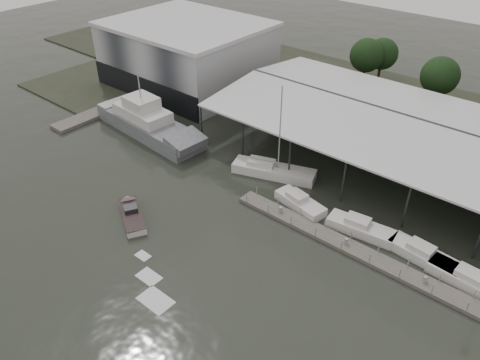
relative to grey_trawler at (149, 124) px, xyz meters
The scene contains 14 objects.
ground 23.29m from the grey_trawler, 34.68° to the right, with size 200.00×200.00×0.00m, color #252B23.
land_strip_far 34.58m from the grey_trawler, 56.42° to the left, with size 140.00×30.00×0.30m.
land_strip_west 26.84m from the grey_trawler, 141.23° to the left, with size 20.00×40.00×0.30m.
storage_warehouse 19.30m from the grey_trawler, 118.00° to the left, with size 24.50×20.50×10.50m.
covered_boat_shed 39.28m from the grey_trawler, 22.26° to the left, with size 58.24×24.00×6.96m.
trawler_dock 11.00m from the grey_trawler, behind, with size 3.00×18.00×0.50m.
floating_dock 34.29m from the grey_trawler, ahead, with size 28.00×2.00×1.40m.
grey_trawler is the anchor object (origin of this frame).
white_sailboat 19.89m from the grey_trawler, ahead, with size 10.43×5.84×11.95m.
speedboat_underway 18.78m from the grey_trawler, 47.04° to the right, with size 16.40×10.11×2.00m.
moored_cruiser_0 25.94m from the grey_trawler, ahead, with size 6.43×3.39×1.70m.
moored_cruiser_1 33.16m from the grey_trawler, ahead, with size 7.19×3.03×1.70m.
moored_cruiser_2 39.79m from the grey_trawler, ahead, with size 7.16×2.88×1.70m.
moored_cruiser_3 44.91m from the grey_trawler, ahead, with size 9.07×2.88×1.70m.
Camera 1 is at (28.40, -23.54, 31.62)m, focal length 35.00 mm.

